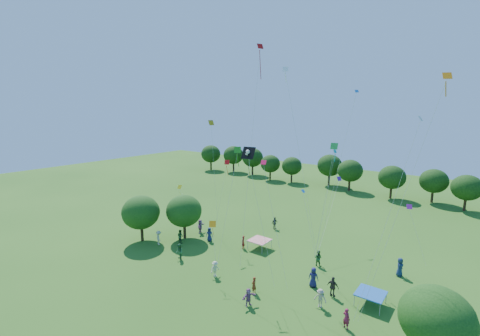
# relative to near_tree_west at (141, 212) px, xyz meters

# --- Properties ---
(near_tree_west) EXTENTS (4.56, 4.56, 5.71)m
(near_tree_west) POSITION_rel_near_tree_west_xyz_m (0.00, 0.00, 0.00)
(near_tree_west) COLOR #422B19
(near_tree_west) RESTS_ON ground
(near_tree_north) EXTENTS (4.41, 4.41, 5.57)m
(near_tree_north) POSITION_rel_near_tree_west_xyz_m (3.61, 3.74, -0.07)
(near_tree_north) COLOR #422B19
(near_tree_north) RESTS_ON ground
(near_tree_east) EXTENTS (4.31, 4.31, 5.46)m
(near_tree_east) POSITION_rel_near_tree_west_xyz_m (31.28, -1.46, -0.13)
(near_tree_east) COLOR #422B19
(near_tree_east) RESTS_ON ground
(treeline) EXTENTS (88.01, 8.77, 6.77)m
(treeline) POSITION_rel_near_tree_west_xyz_m (14.03, 40.70, 0.44)
(treeline) COLOR #422B19
(treeline) RESTS_ON ground
(tent_red_stripe) EXTENTS (2.20, 2.20, 1.10)m
(tent_red_stripe) POSITION_rel_near_tree_west_xyz_m (12.90, 6.83, -2.62)
(tent_red_stripe) COLOR red
(tent_red_stripe) RESTS_ON ground
(tent_blue) EXTENTS (2.20, 2.20, 1.10)m
(tent_blue) POSITION_rel_near_tree_west_xyz_m (26.34, 3.23, -2.62)
(tent_blue) COLOR #1A53A9
(tent_blue) RESTS_ON ground
(crowd_person_0) EXTENTS (0.56, 0.95, 1.84)m
(crowd_person_0) POSITION_rel_near_tree_west_xyz_m (27.26, 9.89, -2.73)
(crowd_person_0) COLOR navy
(crowd_person_0) RESTS_ON ground
(crowd_person_1) EXTENTS (0.49, 0.65, 1.55)m
(crowd_person_1) POSITION_rel_near_tree_west_xyz_m (11.33, 5.72, -2.88)
(crowd_person_1) COLOR maroon
(crowd_person_1) RESTS_ON ground
(crowd_person_2) EXTENTS (0.99, 0.85, 1.76)m
(crowd_person_2) POSITION_rel_near_tree_west_xyz_m (7.53, -0.73, -2.77)
(crowd_person_2) COLOR #2A6439
(crowd_person_2) RESTS_ON ground
(crowd_person_3) EXTENTS (1.10, 0.59, 1.61)m
(crowd_person_3) POSITION_rel_near_tree_west_xyz_m (23.15, 0.43, -2.85)
(crowd_person_3) COLOR tan
(crowd_person_3) RESTS_ON ground
(crowd_person_4) EXTENTS (0.70, 1.07, 1.69)m
(crowd_person_4) POSITION_rel_near_tree_west_xyz_m (11.05, 13.27, -2.81)
(crowd_person_4) COLOR #484139
(crowd_person_4) RESTS_ON ground
(crowd_person_5) EXTENTS (1.10, 1.80, 1.81)m
(crowd_person_5) POSITION_rel_near_tree_west_xyz_m (3.96, 6.20, -2.74)
(crowd_person_5) COLOR #905795
(crowd_person_5) RESTS_ON ground
(crowd_person_6) EXTENTS (0.95, 0.83, 1.70)m
(crowd_person_6) POSITION_rel_near_tree_west_xyz_m (6.72, 4.95, -2.80)
(crowd_person_6) COLOR navy
(crowd_person_6) RESTS_ON ground
(crowd_person_7) EXTENTS (0.39, 0.58, 1.52)m
(crowd_person_7) POSITION_rel_near_tree_west_xyz_m (17.62, -1.15, -2.89)
(crowd_person_7) COLOR maroon
(crowd_person_7) RESTS_ON ground
(crowd_person_8) EXTENTS (0.83, 0.48, 1.64)m
(crowd_person_8) POSITION_rel_near_tree_west_xyz_m (4.25, 2.42, -2.83)
(crowd_person_8) COLOR #275725
(crowd_person_8) RESTS_ON ground
(crowd_person_9) EXTENTS (1.23, 0.98, 1.72)m
(crowd_person_9) POSITION_rel_near_tree_west_xyz_m (2.60, 0.47, -2.79)
(crowd_person_9) COLOR beige
(crowd_person_9) RESTS_ON ground
(crowd_person_10) EXTENTS (1.08, 0.53, 1.80)m
(crowd_person_10) POSITION_rel_near_tree_west_xyz_m (23.38, 2.56, -2.75)
(crowd_person_10) COLOR #382F2C
(crowd_person_10) RESTS_ON ground
(crowd_person_11) EXTENTS (0.93, 1.50, 1.51)m
(crowd_person_11) POSITION_rel_near_tree_west_xyz_m (18.32, -2.93, -2.90)
(crowd_person_11) COLOR #8F5385
(crowd_person_11) RESTS_ON ground
(crowd_person_12) EXTENTS (1.00, 0.66, 1.87)m
(crowd_person_12) POSITION_rel_near_tree_west_xyz_m (21.38, 2.97, -2.72)
(crowd_person_12) COLOR #1C1A4D
(crowd_person_12) RESTS_ON ground
(crowd_person_13) EXTENTS (0.69, 0.56, 1.60)m
(crowd_person_13) POSITION_rel_near_tree_west_xyz_m (25.73, -0.83, -2.85)
(crowd_person_13) COLOR maroon
(crowd_person_13) RESTS_ON ground
(crowd_person_14) EXTENTS (0.85, 0.49, 1.68)m
(crowd_person_14) POSITION_rel_near_tree_west_xyz_m (20.05, 7.04, -2.81)
(crowd_person_14) COLOR #275B2A
(crowd_person_14) RESTS_ON ground
(crowd_person_15) EXTENTS (0.64, 1.09, 1.57)m
(crowd_person_15) POSITION_rel_near_tree_west_xyz_m (12.98, -1.07, -2.87)
(crowd_person_15) COLOR beige
(crowd_person_15) RESTS_ON ground
(pirate_kite) EXTENTS (3.08, 0.81, 11.69)m
(pirate_kite) POSITION_rel_near_tree_west_xyz_m (17.23, -1.50, 8.65)
(pirate_kite) COLOR black
(red_high_kite) EXTENTS (3.07, 7.59, 21.62)m
(red_high_kite) POSITION_rel_near_tree_west_xyz_m (12.96, 5.87, 14.56)
(red_high_kite) COLOR red
(small_kite_0) EXTENTS (3.32, 1.01, 10.45)m
(small_kite_0) POSITION_rel_near_tree_west_xyz_m (18.31, -0.03, 5.60)
(small_kite_0) COLOR #E90D44
(small_kite_1) EXTENTS (1.66, 1.30, 4.29)m
(small_kite_1) POSITION_rel_near_tree_west_xyz_m (12.88, -1.18, 1.34)
(small_kite_1) COLOR orange
(small_kite_2) EXTENTS (2.01, 1.39, 13.40)m
(small_kite_2) POSITION_rel_near_tree_west_xyz_m (5.00, 7.64, 8.77)
(small_kite_2) COLOR #C38A11
(small_kite_3) EXTENTS (2.57, 2.33, 11.92)m
(small_kite_3) POSITION_rel_near_tree_west_xyz_m (21.98, 4.12, 7.23)
(small_kite_3) COLOR #188831
(small_kite_4) EXTENTS (1.78, 4.67, 16.70)m
(small_kite_4) POSITION_rel_near_tree_west_xyz_m (21.07, 9.74, 8.55)
(small_kite_4) COLOR #125BB5
(small_kite_5) EXTENTS (2.45, 1.69, 5.36)m
(small_kite_5) POSITION_rel_near_tree_west_xyz_m (27.49, 12.04, 2.11)
(small_kite_5) COLOR #9F1A9B
(small_kite_6) EXTENTS (2.73, 2.77, 14.31)m
(small_kite_6) POSITION_rel_near_tree_west_xyz_m (28.25, 0.21, 7.53)
(small_kite_6) COLOR white
(small_kite_7) EXTENTS (0.69, 2.73, 10.74)m
(small_kite_7) POSITION_rel_near_tree_west_xyz_m (20.41, 8.36, 5.67)
(small_kite_7) COLOR #0CA0BB
(small_kite_8) EXTENTS (2.17, 0.55, 8.71)m
(small_kite_8) POSITION_rel_near_tree_west_xyz_m (7.75, 6.93, 4.91)
(small_kite_8) COLOR #F80E0E
(small_kite_9) EXTENTS (3.85, 2.08, 16.88)m
(small_kite_9) POSITION_rel_near_tree_west_xyz_m (29.42, -0.04, 10.24)
(small_kite_9) COLOR orange
(small_kite_10) EXTENTS (4.34, 0.85, 4.74)m
(small_kite_10) POSITION_rel_near_tree_west_xyz_m (0.96, 5.83, 1.54)
(small_kite_10) COLOR yellow
(small_kite_11) EXTENTS (0.70, 3.39, 11.28)m
(small_kite_11) POSITION_rel_near_tree_west_xyz_m (14.12, 0.62, 7.00)
(small_kite_11) COLOR #228317
(small_kite_12) EXTENTS (2.52, 1.81, 6.26)m
(small_kite_12) POSITION_rel_near_tree_west_xyz_m (18.06, 7.77, 2.50)
(small_kite_12) COLOR blue
(small_kite_13) EXTENTS (1.44, 8.75, 6.72)m
(small_kite_13) POSITION_rel_near_tree_west_xyz_m (19.21, 13.35, 2.87)
(small_kite_13) COLOR #611A9C
(small_kite_14) EXTENTS (4.83, 0.84, 19.03)m
(small_kite_14) POSITION_rel_near_tree_west_xyz_m (16.54, 7.09, 12.20)
(small_kite_14) COLOR white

